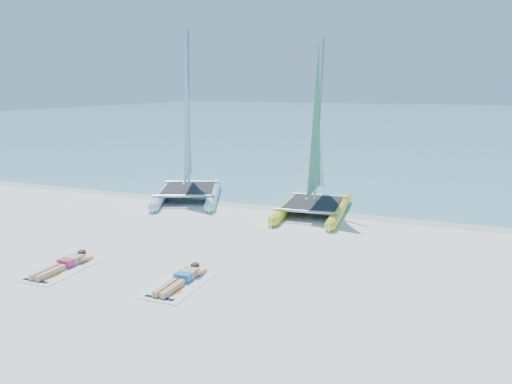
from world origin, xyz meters
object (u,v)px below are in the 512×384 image
(catamaran_yellow, at_px, (317,156))
(towel_a, at_px, (59,270))
(towel_b, at_px, (178,285))
(catamaran_blue, at_px, (187,148))
(sunbather_b, at_px, (182,278))
(sunbather_a, at_px, (65,263))

(catamaran_yellow, bearing_deg, towel_a, -121.96)
(catamaran_yellow, xyz_separation_m, towel_b, (-1.07, -7.86, -1.95))
(catamaran_blue, bearing_deg, sunbather_b, -84.51)
(catamaran_yellow, bearing_deg, sunbather_b, -102.40)
(catamaran_blue, bearing_deg, towel_a, -105.67)
(sunbather_a, bearing_deg, sunbather_b, 4.33)
(catamaran_yellow, distance_m, sunbather_a, 9.15)
(towel_a, bearing_deg, catamaran_blue, 96.98)
(catamaran_yellow, relative_size, towel_b, 3.36)
(catamaran_yellow, relative_size, sunbather_a, 3.60)
(sunbather_a, relative_size, sunbather_b, 1.00)
(catamaran_blue, xyz_separation_m, towel_b, (4.15, -7.95, -2.01))
(towel_a, xyz_separation_m, sunbather_a, (0.00, 0.19, 0.11))
(towel_b, bearing_deg, sunbather_a, -179.15)
(catamaran_blue, height_order, towel_a, catamaran_blue)
(catamaran_blue, xyz_separation_m, catamaran_yellow, (5.22, -0.09, -0.06))
(sunbather_a, distance_m, sunbather_b, 3.16)
(sunbather_a, bearing_deg, catamaran_yellow, 61.94)
(towel_a, xyz_separation_m, sunbather_b, (3.15, 0.43, 0.11))
(catamaran_yellow, xyz_separation_m, towel_a, (-4.22, -8.10, -1.95))
(catamaran_yellow, relative_size, towel_a, 3.36)
(towel_a, distance_m, sunbather_b, 3.18)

